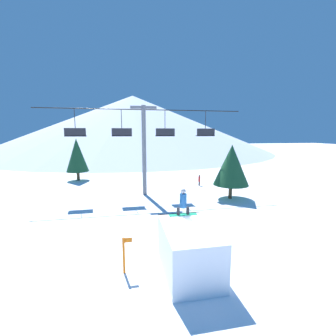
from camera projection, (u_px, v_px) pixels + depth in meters
The scene contains 9 objects.
ground_plane at pixel (196, 272), 9.63m from camera, with size 220.00×220.00×0.00m, color white.
mountain_ridge at pixel (133, 124), 75.60m from camera, with size 88.28×88.28×18.16m.
snow_ramp at pixel (189, 249), 9.57m from camera, with size 2.14×3.47×2.00m.
snowboarder at pixel (183, 202), 10.74m from camera, with size 1.36×0.33×1.31m.
chairlift at pixel (144, 141), 20.99m from camera, with size 18.89×0.44×8.45m.
pine_tree_near at pixel (231, 165), 20.12m from camera, with size 3.16×3.16×4.91m.
pine_tree_far at pixel (77, 155), 27.94m from camera, with size 2.68×2.68×5.27m.
trail_marker at pixel (124, 254), 9.47m from camera, with size 0.41×0.10×1.59m.
distant_skier at pixel (199, 180), 25.50m from camera, with size 0.24×0.24×1.23m.
Camera 1 is at (-2.84, -8.44, 5.91)m, focal length 24.00 mm.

